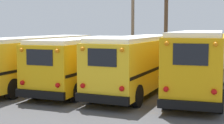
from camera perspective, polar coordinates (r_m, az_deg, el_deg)
ground_plane at (r=20.35m, az=0.73°, el=-4.22°), size 160.00×160.00×0.00m
school_bus_0 at (r=21.50m, az=-12.10°, el=0.57°), size 2.82×11.00×2.96m
school_bus_1 at (r=19.94m, az=-4.40°, el=0.20°), size 2.86×9.76×2.94m
school_bus_2 at (r=18.91m, az=4.53°, el=0.09°), size 3.03×10.06×3.06m
school_bus_3 at (r=18.37m, az=14.23°, el=0.20°), size 2.78×9.94×3.34m
utility_pole at (r=29.03m, az=3.46°, el=6.51°), size 1.80×0.26×7.42m
fence_line at (r=26.08m, az=5.13°, el=0.18°), size 17.64×0.06×1.42m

